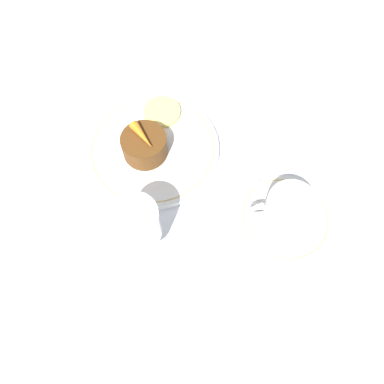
{
  "coord_description": "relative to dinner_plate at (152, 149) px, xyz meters",
  "views": [
    {
      "loc": [
        -0.06,
        0.33,
        0.61
      ],
      "look_at": [
        -0.07,
        0.05,
        0.04
      ],
      "focal_mm": 35.0,
      "sensor_mm": 36.0,
      "label": 1
    }
  ],
  "objects": [
    {
      "name": "fork",
      "position": [
        -0.16,
        0.02,
        -0.01
      ],
      "size": [
        0.03,
        0.19,
        0.01
      ],
      "color": "silver",
      "rests_on": "ground_plane"
    },
    {
      "name": "saucer",
      "position": [
        -0.23,
        0.15,
        -0.0
      ],
      "size": [
        0.16,
        0.16,
        0.01
      ],
      "color": "white",
      "rests_on": "ground_plane"
    },
    {
      "name": "dessert_cake",
      "position": [
        0.01,
        0.01,
        0.03
      ],
      "size": [
        0.08,
        0.08,
        0.04
      ],
      "color": "#563314",
      "rests_on": "dinner_plate"
    },
    {
      "name": "coffee_cup",
      "position": [
        -0.23,
        0.15,
        0.04
      ],
      "size": [
        0.11,
        0.08,
        0.07
      ],
      "color": "white",
      "rests_on": "saucer"
    },
    {
      "name": "spoon",
      "position": [
        -0.19,
        0.14,
        0.0
      ],
      "size": [
        0.03,
        0.11,
        0.0
      ],
      "color": "silver",
      "rests_on": "saucer"
    },
    {
      "name": "ground_plane",
      "position": [
        -0.0,
        0.06,
        -0.01
      ],
      "size": [
        3.0,
        3.0,
        0.0
      ],
      "primitive_type": "plane",
      "color": "white"
    },
    {
      "name": "wine_glass",
      "position": [
        0.01,
        0.18,
        0.07
      ],
      "size": [
        0.08,
        0.08,
        0.12
      ],
      "color": "silver",
      "rests_on": "ground_plane"
    },
    {
      "name": "dinner_plate",
      "position": [
        0.0,
        0.0,
        0.0
      ],
      "size": [
        0.25,
        0.25,
        0.01
      ],
      "color": "white",
      "rests_on": "ground_plane"
    },
    {
      "name": "carrot_garnish",
      "position": [
        0.01,
        0.01,
        0.06
      ],
      "size": [
        0.05,
        0.06,
        0.02
      ],
      "color": "orange",
      "rests_on": "dessert_cake"
    },
    {
      "name": "pineapple_slice",
      "position": [
        -0.02,
        -0.08,
        0.01
      ],
      "size": [
        0.07,
        0.07,
        0.01
      ],
      "color": "#EFE075",
      "rests_on": "dinner_plate"
    }
  ]
}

